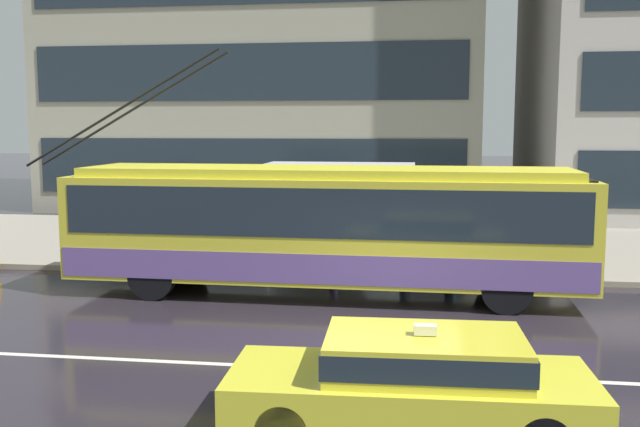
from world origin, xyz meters
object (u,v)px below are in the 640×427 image
Objects in this scene: trolleybus at (326,225)px; pedestrian_walking_past at (524,204)px; pedestrian_waiting_by_pole at (455,210)px; taxi_oncoming_near at (415,379)px; bus_shelter at (341,187)px; pedestrian_approaching_curb at (332,203)px; pedestrian_at_shelter at (409,207)px.

pedestrian_walking_past is (4.86, 3.84, 0.13)m from trolleybus.
pedestrian_waiting_by_pole is at bearing 34.39° from trolleybus.
pedestrian_walking_past is at bearing 75.84° from taxi_oncoming_near.
taxi_oncoming_near is 11.04m from bus_shelter.
bus_shelter is 1.95× the size of pedestrian_walking_past.
taxi_oncoming_near is at bearing -77.24° from pedestrian_approaching_curb.
bus_shelter reaches higher than pedestrian_at_shelter.
pedestrian_approaching_curb is at bearing -168.94° from pedestrian_walking_past.
pedestrian_walking_past reaches higher than pedestrian_approaching_curb.
trolleybus is 6.19m from pedestrian_walking_past.
pedestrian_at_shelter is at bearing -160.78° from pedestrian_walking_past.
trolleybus is 7.54m from taxi_oncoming_near.
taxi_oncoming_near is at bearing -78.74° from bus_shelter.
taxi_oncoming_near is 10.35m from pedestrian_approaching_curb.
trolleybus reaches higher than pedestrian_walking_past.
pedestrian_approaching_curb is (-0.20, 2.85, 0.17)m from trolleybus.
pedestrian_walking_past is (3.05, 1.06, 0.00)m from pedestrian_at_shelter.
taxi_oncoming_near is 2.34× the size of pedestrian_at_shelter.
bus_shelter is 0.80m from pedestrian_approaching_curb.
pedestrian_approaching_curb reaches higher than taxi_oncoming_near.
bus_shelter is 3.41m from pedestrian_waiting_by_pole.
pedestrian_at_shelter is 0.94× the size of pedestrian_walking_past.
trolleybus is 6.34× the size of pedestrian_waiting_by_pole.
bus_shelter is at bearing 101.26° from taxi_oncoming_near.
pedestrian_walking_past is (4.92, 0.30, -0.42)m from bus_shelter.
bus_shelter reaches higher than pedestrian_waiting_by_pole.
taxi_oncoming_near is 1.14× the size of bus_shelter.
bus_shelter is at bearing 91.03° from trolleybus.
pedestrian_walking_past is at bearing 43.71° from pedestrian_waiting_by_pole.
pedestrian_waiting_by_pole is at bearing -26.77° from bus_shelter.
pedestrian_waiting_by_pole is (1.15, -0.76, 0.03)m from pedestrian_at_shelter.
pedestrian_at_shelter is 0.97× the size of pedestrian_approaching_curb.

